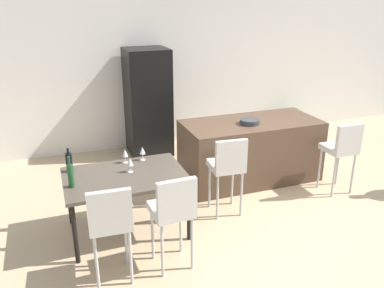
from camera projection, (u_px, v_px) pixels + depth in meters
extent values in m
plane|color=tan|center=(267.00, 211.00, 5.28)|extent=(10.00, 10.00, 0.00)
cube|color=silver|center=(189.00, 65.00, 7.44)|extent=(10.00, 0.12, 2.90)
cube|color=#4C3828|center=(250.00, 150.00, 6.06)|extent=(2.03, 0.93, 0.92)
cube|color=beige|center=(226.00, 166.00, 5.05)|extent=(0.43, 0.43, 0.08)
cube|color=beige|center=(231.00, 154.00, 4.82)|extent=(0.40, 0.09, 0.36)
cylinder|color=#B2B2B7|center=(209.00, 186.00, 5.28)|extent=(0.03, 0.03, 0.61)
cylinder|color=#B2B2B7|center=(232.00, 183.00, 5.36)|extent=(0.03, 0.03, 0.61)
cylinder|color=#B2B2B7|center=(217.00, 197.00, 4.99)|extent=(0.03, 0.03, 0.61)
cylinder|color=#B2B2B7|center=(241.00, 194.00, 5.07)|extent=(0.03, 0.03, 0.61)
cube|color=beige|center=(339.00, 148.00, 5.62)|extent=(0.40, 0.40, 0.08)
cube|color=beige|center=(349.00, 138.00, 5.39)|extent=(0.40, 0.06, 0.36)
cylinder|color=#B2B2B7|center=(320.00, 168.00, 5.83)|extent=(0.03, 0.03, 0.61)
cylinder|color=#B2B2B7|center=(338.00, 165.00, 5.93)|extent=(0.03, 0.03, 0.61)
cylinder|color=#B2B2B7|center=(334.00, 177.00, 5.54)|extent=(0.03, 0.03, 0.61)
cylinder|color=#B2B2B7|center=(353.00, 174.00, 5.65)|extent=(0.03, 0.03, 0.61)
cube|color=#4C4238|center=(125.00, 177.00, 4.59)|extent=(1.38, 0.95, 0.04)
cylinder|color=black|center=(69.00, 198.00, 4.88)|extent=(0.05, 0.05, 0.70)
cylinder|color=black|center=(168.00, 182.00, 5.29)|extent=(0.05, 0.05, 0.70)
cylinder|color=black|center=(75.00, 234.00, 4.15)|extent=(0.05, 0.05, 0.70)
cylinder|color=black|center=(189.00, 213.00, 4.56)|extent=(0.05, 0.05, 0.70)
cube|color=beige|center=(109.00, 221.00, 3.83)|extent=(0.42, 0.42, 0.08)
cube|color=beige|center=(110.00, 209.00, 3.60)|extent=(0.40, 0.08, 0.36)
cylinder|color=#B2B2B7|center=(94.00, 245.00, 4.05)|extent=(0.03, 0.03, 0.61)
cylinder|color=#B2B2B7|center=(126.00, 239.00, 4.14)|extent=(0.03, 0.03, 0.61)
cylinder|color=#B2B2B7|center=(97.00, 264.00, 3.77)|extent=(0.03, 0.03, 0.61)
cylinder|color=#B2B2B7|center=(131.00, 258.00, 3.85)|extent=(0.03, 0.03, 0.61)
cube|color=beige|center=(171.00, 209.00, 4.03)|extent=(0.42, 0.42, 0.08)
cube|color=beige|center=(177.00, 197.00, 3.81)|extent=(0.40, 0.08, 0.36)
cylinder|color=#B2B2B7|center=(152.00, 234.00, 4.23)|extent=(0.03, 0.03, 0.61)
cylinder|color=#B2B2B7|center=(181.00, 227.00, 4.35)|extent=(0.03, 0.03, 0.61)
cylinder|color=#B2B2B7|center=(162.00, 251.00, 3.96)|extent=(0.03, 0.03, 0.61)
cylinder|color=#B2B2B7|center=(192.00, 243.00, 4.07)|extent=(0.03, 0.03, 0.61)
cylinder|color=black|center=(69.00, 163.00, 4.63)|extent=(0.08, 0.08, 0.23)
cylinder|color=black|center=(68.00, 151.00, 4.58)|extent=(0.03, 0.03, 0.06)
cylinder|color=#194723|center=(71.00, 176.00, 4.26)|extent=(0.06, 0.06, 0.26)
cylinder|color=#194723|center=(69.00, 161.00, 4.19)|extent=(0.02, 0.02, 0.10)
cylinder|color=silver|center=(126.00, 163.00, 4.92)|extent=(0.06, 0.06, 0.00)
cylinder|color=silver|center=(125.00, 159.00, 4.90)|extent=(0.01, 0.01, 0.08)
cone|color=silver|center=(125.00, 153.00, 4.87)|extent=(0.07, 0.07, 0.09)
cylinder|color=silver|center=(143.00, 160.00, 5.00)|extent=(0.06, 0.06, 0.00)
cylinder|color=silver|center=(143.00, 157.00, 4.98)|extent=(0.01, 0.01, 0.08)
cone|color=silver|center=(142.00, 150.00, 4.95)|extent=(0.07, 0.07, 0.09)
cylinder|color=silver|center=(131.00, 172.00, 4.66)|extent=(0.06, 0.06, 0.00)
cylinder|color=silver|center=(130.00, 168.00, 4.65)|extent=(0.01, 0.01, 0.08)
cone|color=silver|center=(130.00, 162.00, 4.62)|extent=(0.07, 0.07, 0.09)
cube|color=black|center=(148.00, 102.00, 6.94)|extent=(0.72, 0.68, 1.84)
cylinder|color=#333338|center=(250.00, 122.00, 5.78)|extent=(0.28, 0.28, 0.07)
cylinder|color=#38383D|center=(292.00, 128.00, 8.18)|extent=(0.24, 0.24, 0.22)
sphere|color=#2D6B33|center=(293.00, 116.00, 8.09)|extent=(0.34, 0.34, 0.34)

